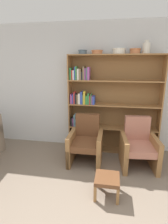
{
  "coord_description": "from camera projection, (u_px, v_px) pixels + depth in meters",
  "views": [
    {
      "loc": [
        0.1,
        -1.36,
        1.9
      ],
      "look_at": [
        -0.49,
        2.02,
        0.95
      ],
      "focal_mm": 28.0,
      "sensor_mm": 36.0,
      "label": 1
    }
  ],
  "objects": [
    {
      "name": "vase_tall",
      "position": [
        146.0,
        48.0,
        3.32
      ],
      "size": [
        0.14,
        0.14,
        0.25
      ],
      "color": "silver",
      "rests_on": "bookshelf"
    },
    {
      "name": "armchair_leather",
      "position": [
        86.0,
        142.0,
        3.47
      ],
      "size": [
        0.65,
        0.69,
        0.92
      ],
      "rotation": [
        0.0,
        0.0,
        3.16
      ],
      "color": "olive",
      "rests_on": "ground"
    },
    {
      "name": "bookshelf",
      "position": [
        105.0,
        106.0,
        3.78
      ],
      "size": [
        1.92,
        0.3,
        2.08
      ],
      "color": "olive",
      "rests_on": "ground"
    },
    {
      "name": "bowl_copper",
      "position": [
        97.0,
        52.0,
        3.49
      ],
      "size": [
        0.23,
        0.23,
        0.08
      ],
      "color": "#C67547",
      "rests_on": "bookshelf"
    },
    {
      "name": "wall_back",
      "position": [
        110.0,
        89.0,
        3.83
      ],
      "size": [
        12.0,
        0.06,
        2.75
      ],
      "color": "silver",
      "rests_on": "ground"
    },
    {
      "name": "bowl_terracotta",
      "position": [
        83.0,
        52.0,
        3.54
      ],
      "size": [
        0.18,
        0.18,
        0.09
      ],
      "color": "slate",
      "rests_on": "bookshelf"
    },
    {
      "name": "armchair_cushioned",
      "position": [
        138.0,
        146.0,
        3.31
      ],
      "size": [
        0.7,
        0.74,
        0.92
      ],
      "rotation": [
        0.0,
        0.0,
        3.24
      ],
      "color": "olive",
      "rests_on": "ground"
    },
    {
      "name": "footstool",
      "position": [
        107.0,
        180.0,
        2.56
      ],
      "size": [
        0.36,
        0.36,
        0.31
      ],
      "color": "olive",
      "rests_on": "ground"
    },
    {
      "name": "bowl_slate",
      "position": [
        119.0,
        51.0,
        3.41
      ],
      "size": [
        0.26,
        0.26,
        0.11
      ],
      "color": "silver",
      "rests_on": "bookshelf"
    },
    {
      "name": "bowl_sage",
      "position": [
        135.0,
        51.0,
        3.37
      ],
      "size": [
        0.22,
        0.22,
        0.1
      ],
      "color": "#C67547",
      "rests_on": "bookshelf"
    }
  ]
}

